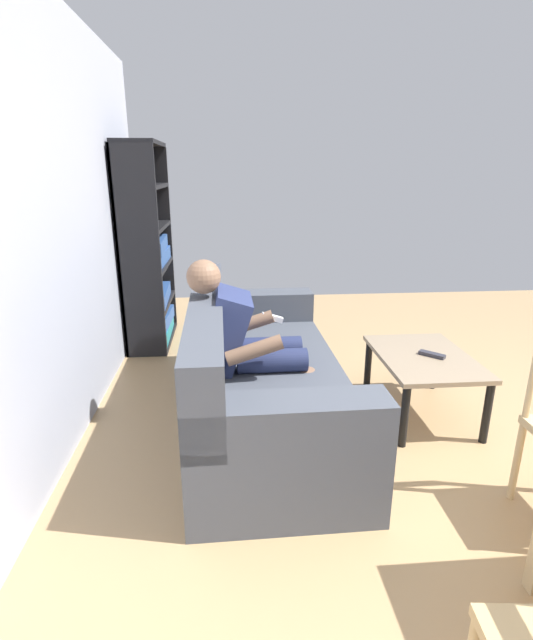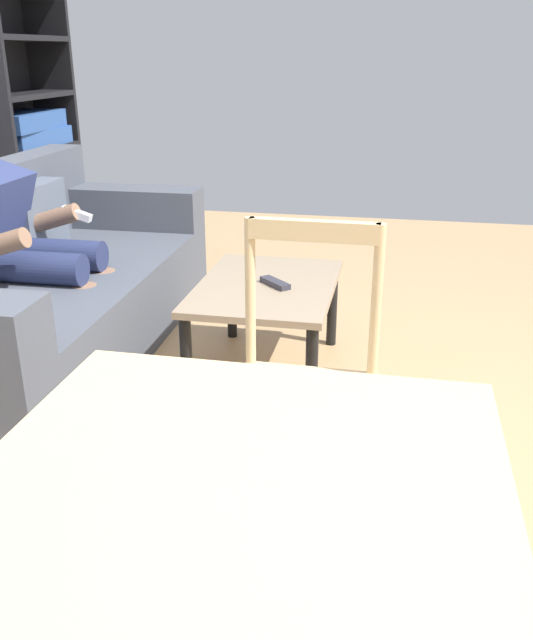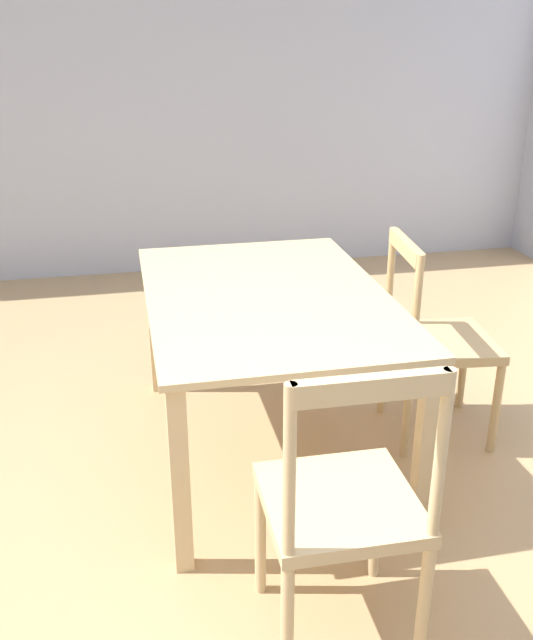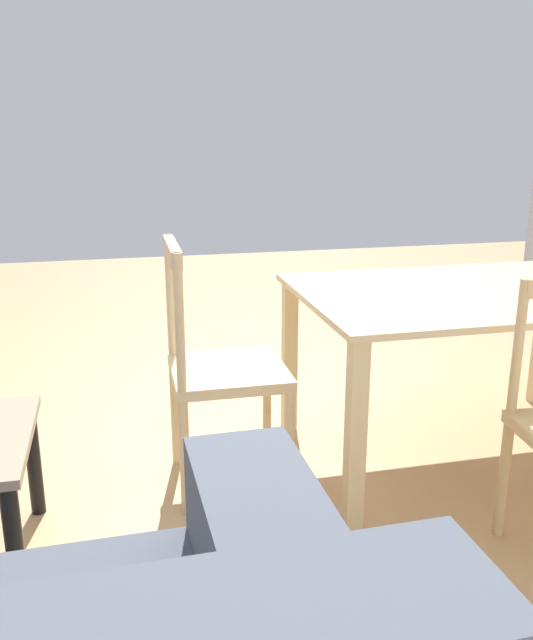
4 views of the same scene
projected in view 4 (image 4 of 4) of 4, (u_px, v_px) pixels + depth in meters
ground_plane at (239, 440)px, 2.93m from camera, size 8.91×8.91×0.00m
dining_table at (473, 313)px, 2.64m from camera, size 1.39×0.93×0.71m
dining_chair_facing_couch at (220, 370)px, 2.45m from camera, size 0.43×0.43×0.95m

